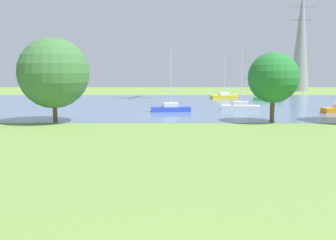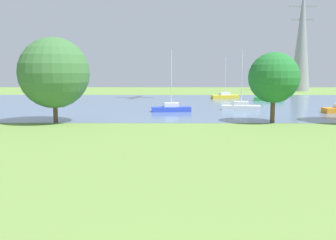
# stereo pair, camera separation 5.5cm
# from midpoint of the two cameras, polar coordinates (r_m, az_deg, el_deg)

# --- Properties ---
(ground_plane) EXTENTS (160.00, 160.00, 0.00)m
(ground_plane) POSITION_cam_midpoint_polar(r_m,az_deg,el_deg) (29.55, -0.58, -2.69)
(ground_plane) COLOR olive
(water_surface) EXTENTS (140.00, 40.00, 0.02)m
(water_surface) POSITION_cam_midpoint_polar(r_m,az_deg,el_deg) (57.32, -0.14, 2.37)
(water_surface) COLOR slate
(water_surface) RESTS_ON ground
(sailboat_green) EXTENTS (5.01, 2.52, 5.70)m
(sailboat_green) POSITION_cam_midpoint_polar(r_m,az_deg,el_deg) (65.38, 14.65, 3.16)
(sailboat_green) COLOR green
(sailboat_green) RESTS_ON water_surface
(sailboat_white) EXTENTS (4.97, 2.17, 7.68)m
(sailboat_white) POSITION_cam_midpoint_polar(r_m,az_deg,el_deg) (49.98, 10.73, 1.98)
(sailboat_white) COLOR white
(sailboat_white) RESTS_ON water_surface
(sailboat_blue) EXTENTS (4.94, 2.03, 7.48)m
(sailboat_blue) POSITION_cam_midpoint_polar(r_m,az_deg,el_deg) (47.34, 0.38, 1.81)
(sailboat_blue) COLOR blue
(sailboat_blue) RESTS_ON water_surface
(sailboat_yellow) EXTENTS (5.00, 2.41, 7.14)m
(sailboat_yellow) POSITION_cam_midpoint_polar(r_m,az_deg,el_deg) (68.83, 8.35, 3.56)
(sailboat_yellow) COLOR yellow
(sailboat_yellow) RESTS_ON water_surface
(tree_east_far) EXTENTS (6.93, 6.93, 8.35)m
(tree_east_far) POSITION_cam_midpoint_polar(r_m,az_deg,el_deg) (39.29, -16.72, 6.73)
(tree_east_far) COLOR brown
(tree_east_far) RESTS_ON ground
(tree_east_near) EXTENTS (4.97, 4.97, 6.92)m
(tree_east_near) POSITION_cam_midpoint_polar(r_m,az_deg,el_deg) (39.04, 15.38, 6.10)
(tree_east_near) COLOR brown
(tree_east_near) RESTS_ON ground
(electricity_pylon) EXTENTS (6.40, 4.40, 24.47)m
(electricity_pylon) POSITION_cam_midpoint_polar(r_m,az_deg,el_deg) (96.71, 19.19, 11.38)
(electricity_pylon) COLOR gray
(electricity_pylon) RESTS_ON ground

